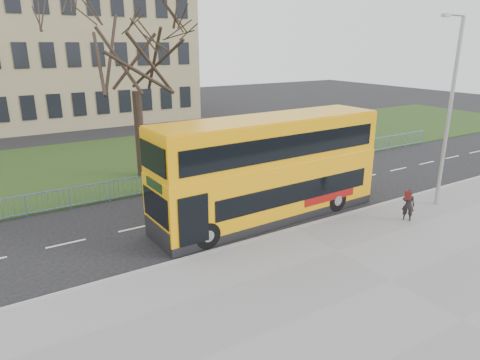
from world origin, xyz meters
name	(u,v)px	position (x,y,z in m)	size (l,w,h in m)	color
ground	(275,219)	(0.00, 0.00, 0.00)	(120.00, 120.00, 0.00)	black
pavement	(391,282)	(0.00, -6.75, 0.06)	(80.00, 10.50, 0.12)	slate
kerb	(296,229)	(0.00, -1.55, 0.07)	(80.00, 0.20, 0.14)	gray
grass_verge	(161,155)	(0.00, 14.30, 0.04)	(80.00, 15.40, 0.08)	#213914
guard_railing	(210,174)	(0.00, 6.60, 0.55)	(40.00, 0.12, 1.10)	#6680B6
bare_tree	(135,74)	(-3.00, 10.00, 6.28)	(8.68, 8.68, 12.40)	black
civic_building	(36,53)	(-5.00, 35.00, 7.00)	(30.00, 15.00, 14.00)	#91815C
yellow_bus	(269,166)	(-0.14, 0.39, 2.55)	(11.44, 3.06, 4.76)	#F6A20A
pedestrian	(408,205)	(4.96, -3.55, 0.88)	(0.55, 0.36, 1.51)	black
street_lamp	(449,106)	(7.87, -3.01, 5.12)	(1.93, 0.40, 9.11)	#93979B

